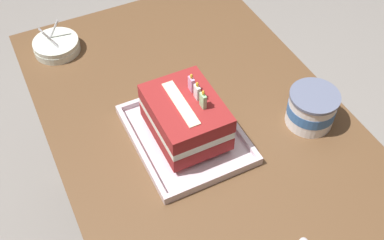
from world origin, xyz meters
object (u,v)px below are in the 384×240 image
object	(u,v)px
foil_tray	(186,135)
bowl_stack	(57,46)
ice_cream_tub	(312,108)
birthday_cake	(186,117)

from	to	relation	value
foil_tray	bowl_stack	world-z (taller)	bowl_stack
ice_cream_tub	birthday_cake	bearing A→B (deg)	-106.50
bowl_stack	ice_cream_tub	size ratio (longest dim) A/B	1.08
birthday_cake	ice_cream_tub	xyz separation A→B (m)	(0.09, 0.31, -0.03)
birthday_cake	ice_cream_tub	size ratio (longest dim) A/B	1.63
birthday_cake	ice_cream_tub	bearing A→B (deg)	73.50
foil_tray	bowl_stack	xyz separation A→B (m)	(-0.47, -0.20, 0.01)
foil_tray	birthday_cake	distance (m)	0.07
bowl_stack	ice_cream_tub	world-z (taller)	ice_cream_tub
bowl_stack	birthday_cake	bearing A→B (deg)	22.97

